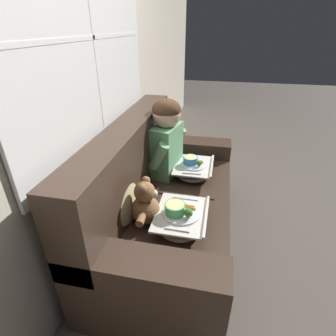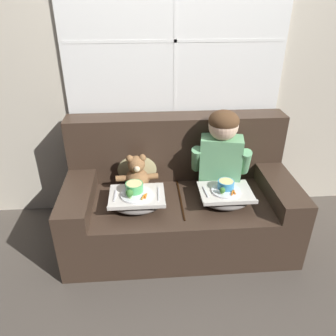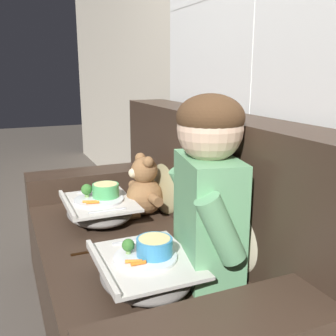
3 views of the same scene
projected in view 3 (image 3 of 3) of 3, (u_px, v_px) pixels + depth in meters
The scene contains 9 objects.
ground_plane at pixel (149, 328), 1.78m from camera, with size 14.00×14.00×0.00m, color #4C443D.
wall_back_with_window at pixel (262, 28), 1.67m from camera, with size 8.00×0.08×2.60m.
couch at pixel (163, 257), 1.73m from camera, with size 1.75×0.87×0.96m.
throw_pillow_behind_child at pixel (241, 222), 1.44m from camera, with size 0.37×0.18×0.38m.
throw_pillow_behind_teddy at pixel (170, 178), 2.02m from camera, with size 0.38×0.18×0.39m.
child_figure at pixel (209, 179), 1.34m from camera, with size 0.48×0.26×0.64m.
teddy_bear at pixel (144, 189), 1.98m from camera, with size 0.33×0.23×0.31m.
lap_tray_child at pixel (146, 270), 1.32m from camera, with size 0.39×0.32×0.17m.
lap_tray_teddy at pixel (100, 208), 1.91m from camera, with size 0.40×0.32×0.18m.
Camera 3 is at (1.46, -0.53, 1.14)m, focal length 42.00 mm.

